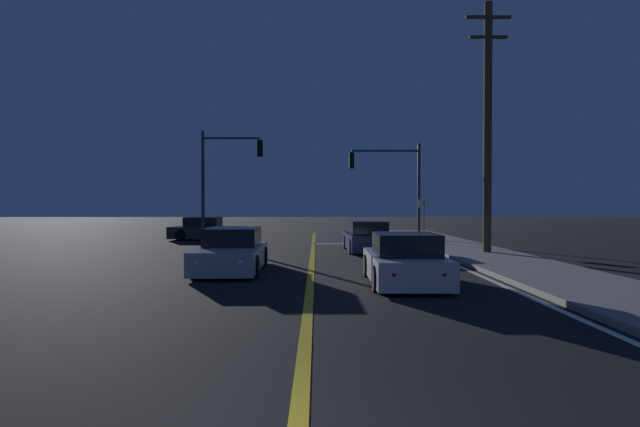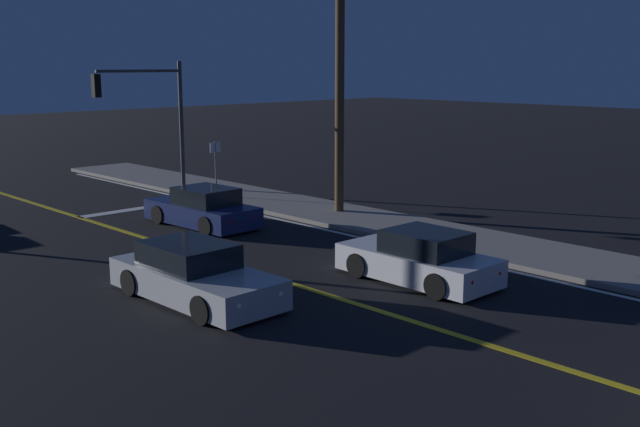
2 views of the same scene
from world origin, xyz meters
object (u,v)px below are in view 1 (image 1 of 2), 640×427
(traffic_signal_far_left, at_px, (224,169))
(car_lead_oncoming_navy, at_px, (367,238))
(car_distant_tail_silver, at_px, (232,252))
(traffic_signal_near_right, at_px, (393,176))
(car_following_oncoming_white, at_px, (405,262))
(street_sign_corner, at_px, (424,214))
(car_parked_curb_charcoal, at_px, (206,230))
(utility_pole_right, at_px, (488,125))

(traffic_signal_far_left, bearing_deg, car_lead_oncoming_navy, -35.24)
(car_distant_tail_silver, relative_size, traffic_signal_near_right, 0.85)
(car_following_oncoming_white, xyz_separation_m, street_sign_corner, (3.23, 13.02, 1.02))
(car_parked_curb_charcoal, height_order, street_sign_corner, street_sign_corner)
(car_lead_oncoming_navy, relative_size, car_parked_curb_charcoal, 1.01)
(car_lead_oncoming_navy, height_order, utility_pole_right, utility_pole_right)
(car_lead_oncoming_navy, distance_m, car_following_oncoming_white, 9.28)
(traffic_signal_near_right, xyz_separation_m, street_sign_corner, (1.18, -2.80, -2.10))
(street_sign_corner, bearing_deg, car_lead_oncoming_navy, -131.39)
(traffic_signal_near_right, distance_m, street_sign_corner, 3.70)
(car_distant_tail_silver, relative_size, traffic_signal_far_left, 0.77)
(car_lead_oncoming_navy, bearing_deg, utility_pole_right, -23.92)
(car_following_oncoming_white, relative_size, car_distant_tail_silver, 0.89)
(car_following_oncoming_white, xyz_separation_m, car_distant_tail_silver, (-4.95, 2.70, 0.00))
(car_parked_curb_charcoal, relative_size, street_sign_corner, 1.83)
(car_lead_oncoming_navy, height_order, traffic_signal_near_right, traffic_signal_near_right)
(car_following_oncoming_white, distance_m, car_parked_curb_charcoal, 18.79)
(car_parked_curb_charcoal, xyz_separation_m, traffic_signal_near_right, (10.80, -0.80, 3.12))
(car_lead_oncoming_navy, height_order, car_following_oncoming_white, same)
(car_following_oncoming_white, distance_m, car_distant_tail_silver, 5.64)
(car_parked_curb_charcoal, distance_m, traffic_signal_near_right, 11.27)
(traffic_signal_near_right, relative_size, street_sign_corner, 2.32)
(car_distant_tail_silver, distance_m, traffic_signal_near_right, 15.19)
(traffic_signal_far_left, distance_m, street_sign_corner, 10.92)
(car_following_oncoming_white, bearing_deg, traffic_signal_near_right, 83.20)
(street_sign_corner, bearing_deg, traffic_signal_near_right, 112.91)
(car_lead_oncoming_navy, height_order, car_distant_tail_silver, same)
(traffic_signal_near_right, bearing_deg, utility_pole_right, 107.08)
(utility_pole_right, xyz_separation_m, street_sign_corner, (-1.40, 5.61, -3.69))
(traffic_signal_far_left, distance_m, utility_pole_right, 13.93)
(traffic_signal_far_left, bearing_deg, utility_pole_right, -30.36)
(car_following_oncoming_white, bearing_deg, traffic_signal_far_left, 117.54)
(traffic_signal_near_right, bearing_deg, street_sign_corner, 112.91)
(car_distant_tail_silver, relative_size, utility_pole_right, 0.46)
(car_following_oncoming_white, relative_size, car_parked_curb_charcoal, 0.96)
(car_lead_oncoming_navy, bearing_deg, traffic_signal_far_left, 142.57)
(traffic_signal_far_left, bearing_deg, car_distant_tail_silver, -78.48)
(car_distant_tail_silver, distance_m, traffic_signal_far_left, 12.43)
(traffic_signal_far_left, height_order, street_sign_corner, traffic_signal_far_left)
(car_distant_tail_silver, height_order, street_sign_corner, street_sign_corner)
(car_distant_tail_silver, height_order, traffic_signal_near_right, traffic_signal_near_right)
(car_lead_oncoming_navy, distance_m, traffic_signal_near_right, 7.55)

